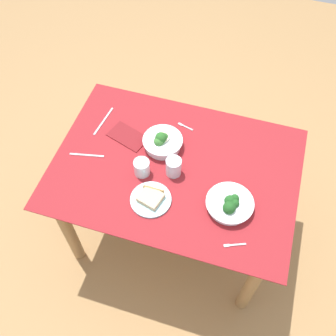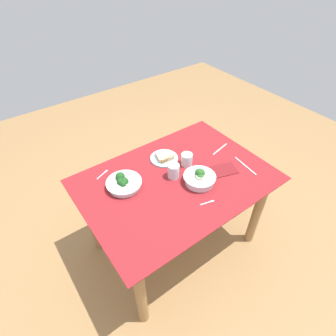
{
  "view_description": "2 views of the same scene",
  "coord_description": "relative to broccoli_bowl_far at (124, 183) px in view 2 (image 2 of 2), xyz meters",
  "views": [
    {
      "loc": [
        -0.3,
        1.12,
        2.44
      ],
      "look_at": [
        0.03,
        0.04,
        0.79
      ],
      "focal_mm": 41.91,
      "sensor_mm": 36.0,
      "label": 1
    },
    {
      "loc": [
        -0.83,
        -1.03,
        2.02
      ],
      "look_at": [
        -0.01,
        0.09,
        0.79
      ],
      "focal_mm": 28.93,
      "sensor_mm": 36.0,
      "label": 2
    }
  ],
  "objects": [
    {
      "name": "water_glass_side",
      "position": [
        0.48,
        -0.07,
        0.01
      ],
      "size": [
        0.08,
        0.08,
        0.09
      ],
      "primitive_type": "cylinder",
      "color": "silver",
      "rests_on": "dining_table"
    },
    {
      "name": "ground_plane",
      "position": [
        0.32,
        -0.15,
        -0.78
      ],
      "size": [
        6.0,
        6.0,
        0.0
      ],
      "primitive_type": "plane",
      "color": "#9E7547"
    },
    {
      "name": "water_glass_center",
      "position": [
        0.31,
        -0.12,
        0.02
      ],
      "size": [
        0.08,
        0.08,
        0.1
      ],
      "primitive_type": "cylinder",
      "color": "silver",
      "rests_on": "dining_table"
    },
    {
      "name": "dining_table",
      "position": [
        0.32,
        -0.15,
        -0.15
      ],
      "size": [
        1.28,
        0.91,
        0.75
      ],
      "color": "maroon",
      "rests_on": "ground_plane"
    },
    {
      "name": "bread_side_plate",
      "position": [
        0.38,
        0.07,
        -0.02
      ],
      "size": [
        0.21,
        0.21,
        0.04
      ],
      "color": "#99C6D1",
      "rests_on": "dining_table"
    },
    {
      "name": "fork_by_far_bowl",
      "position": [
        0.35,
        -0.43,
        -0.03
      ],
      "size": [
        0.09,
        0.04,
        0.0
      ],
      "rotation": [
        0.0,
        0.0,
        6.02
      ],
      "color": "#B7B7BC",
      "rests_on": "dining_table"
    },
    {
      "name": "table_knife_right",
      "position": [
        0.8,
        -0.34,
        -0.03
      ],
      "size": [
        0.03,
        0.22,
        0.0
      ],
      "primitive_type": "cube",
      "rotation": [
        0.0,
        0.0,
        4.6
      ],
      "color": "#B7B7BC",
      "rests_on": "dining_table"
    },
    {
      "name": "fork_by_near_bowl",
      "position": [
        -0.06,
        0.19,
        -0.03
      ],
      "size": [
        0.1,
        0.05,
        0.0
      ],
      "rotation": [
        0.0,
        0.0,
        0.39
      ],
      "color": "#B7B7BC",
      "rests_on": "dining_table"
    },
    {
      "name": "broccoli_bowl_far",
      "position": [
        0.0,
        0.0,
        0.0
      ],
      "size": [
        0.23,
        0.23,
        0.09
      ],
      "color": "white",
      "rests_on": "dining_table"
    },
    {
      "name": "napkin_folded_upper",
      "position": [
        0.63,
        -0.27,
        -0.03
      ],
      "size": [
        0.24,
        0.18,
        0.01
      ],
      "primitive_type": "cube",
      "rotation": [
        0.0,
        0.0,
        -0.32
      ],
      "color": "maroon",
      "rests_on": "dining_table"
    },
    {
      "name": "broccoli_bowl_near",
      "position": [
        0.43,
        -0.26,
        0.01
      ],
      "size": [
        0.22,
        0.22,
        0.11
      ],
      "color": "white",
      "rests_on": "dining_table"
    },
    {
      "name": "table_knife_left",
      "position": [
        0.8,
        -0.09,
        -0.03
      ],
      "size": [
        0.18,
        0.05,
        0.0
      ],
      "primitive_type": "cube",
      "rotation": [
        0.0,
        0.0,
        3.34
      ],
      "color": "#B7B7BC",
      "rests_on": "dining_table"
    }
  ]
}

